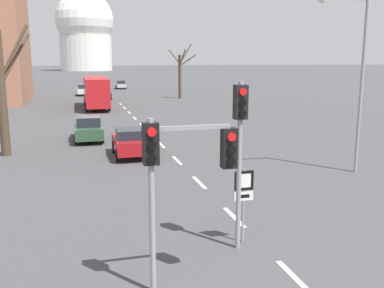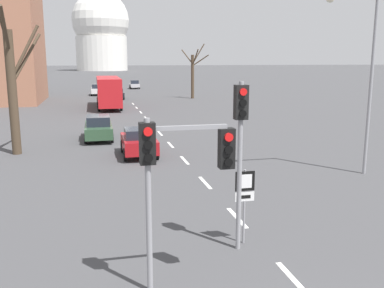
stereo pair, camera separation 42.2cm
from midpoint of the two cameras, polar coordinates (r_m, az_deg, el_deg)
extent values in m
cube|color=silver|center=(11.71, 14.56, -17.20)|extent=(0.16, 2.00, 0.01)
cube|color=silver|center=(15.46, 6.82, -9.72)|extent=(0.16, 2.00, 0.01)
cube|color=silver|center=(19.53, 2.37, -5.16)|extent=(0.16, 2.00, 0.01)
cube|color=silver|center=(23.75, -0.48, -2.18)|extent=(0.16, 2.00, 0.01)
cube|color=silver|center=(28.06, -2.46, -0.10)|extent=(0.16, 2.00, 0.01)
cube|color=silver|center=(32.43, -3.91, 1.42)|extent=(0.16, 2.00, 0.01)
cube|color=silver|center=(36.82, -5.01, 2.58)|extent=(0.16, 2.00, 0.01)
cube|color=silver|center=(41.24, -5.88, 3.49)|extent=(0.16, 2.00, 0.01)
cube|color=silver|center=(45.67, -6.58, 4.23)|extent=(0.16, 2.00, 0.01)
cube|color=silver|center=(50.12, -7.16, 4.83)|extent=(0.16, 2.00, 0.01)
cube|color=silver|center=(54.57, -7.65, 5.33)|extent=(0.16, 2.00, 0.01)
cylinder|color=gray|center=(12.32, 7.34, -3.20)|extent=(0.14, 0.14, 4.92)
cube|color=black|center=(11.99, 7.56, 5.54)|extent=(0.36, 0.28, 0.96)
cylinder|color=red|center=(11.81, 7.89, 6.89)|extent=(0.20, 0.06, 0.20)
cylinder|color=black|center=(11.84, 7.85, 5.45)|extent=(0.20, 0.06, 0.20)
cylinder|color=black|center=(11.87, 7.81, 4.02)|extent=(0.20, 0.06, 0.20)
cylinder|color=gray|center=(10.08, -4.60, -8.51)|extent=(0.14, 0.14, 4.22)
cube|color=black|center=(9.67, -4.74, 0.07)|extent=(0.36, 0.28, 0.96)
cylinder|color=red|center=(9.46, -4.63, 1.64)|extent=(0.20, 0.06, 0.20)
cylinder|color=black|center=(9.51, -4.60, -0.13)|extent=(0.20, 0.06, 0.20)
cylinder|color=black|center=(9.57, -4.57, -1.87)|extent=(0.20, 0.06, 0.20)
cube|color=gray|center=(9.79, 0.66, 2.20)|extent=(1.87, 0.10, 0.10)
cube|color=black|center=(10.14, 5.81, -0.58)|extent=(0.36, 0.28, 0.96)
cylinder|color=red|center=(9.93, 6.15, 0.90)|extent=(0.20, 0.06, 0.20)
cylinder|color=black|center=(9.99, 6.12, -0.78)|extent=(0.20, 0.06, 0.20)
cylinder|color=black|center=(10.05, 6.08, -2.44)|extent=(0.20, 0.06, 0.20)
cylinder|color=gray|center=(13.10, 7.89, -8.30)|extent=(0.07, 0.07, 2.31)
cube|color=black|center=(12.83, 8.02, -4.94)|extent=(0.60, 0.03, 0.60)
cube|color=white|center=(12.82, 8.05, -4.96)|extent=(0.42, 0.01, 0.42)
cube|color=white|center=(12.97, 7.96, -6.97)|extent=(0.60, 0.03, 0.28)
cube|color=black|center=(12.96, 7.99, -7.00)|extent=(0.36, 0.01, 0.10)
cylinder|color=gray|center=(22.14, 23.22, 6.84)|extent=(0.16, 0.16, 8.33)
cube|color=#B7B7BC|center=(83.09, -7.53, 7.77)|extent=(1.69, 3.87, 0.61)
cube|color=#1E232D|center=(82.87, -7.53, 8.20)|extent=(1.43, 1.86, 0.66)
cylinder|color=black|center=(84.24, -8.15, 7.59)|extent=(0.18, 0.68, 0.68)
cylinder|color=black|center=(84.38, -7.06, 7.63)|extent=(0.18, 0.68, 0.68)
cylinder|color=black|center=(81.85, -8.00, 7.49)|extent=(0.18, 0.68, 0.68)
cylinder|color=black|center=(82.00, -6.89, 7.53)|extent=(0.18, 0.68, 0.68)
cube|color=black|center=(61.79, -9.80, 6.55)|extent=(1.86, 4.49, 0.66)
cube|color=#1E232D|center=(61.52, -9.81, 7.11)|extent=(1.58, 2.16, 0.58)
cylinder|color=black|center=(63.16, -10.67, 6.32)|extent=(0.18, 0.65, 0.65)
cylinder|color=black|center=(63.25, -9.06, 6.38)|extent=(0.18, 0.65, 0.65)
cylinder|color=black|center=(60.39, -10.55, 6.11)|extent=(0.18, 0.65, 0.65)
cylinder|color=black|center=(60.48, -8.88, 6.17)|extent=(0.18, 0.65, 0.65)
cube|color=silver|center=(68.91, -12.35, 6.98)|extent=(1.84, 4.34, 0.73)
cube|color=#1E232D|center=(68.65, -12.37, 7.55)|extent=(1.57, 2.08, 0.66)
cylinder|color=black|center=(70.27, -13.07, 6.73)|extent=(0.18, 0.70, 0.70)
cylinder|color=black|center=(70.29, -11.64, 6.79)|extent=(0.18, 0.70, 0.70)
cylinder|color=black|center=(67.59, -13.07, 6.56)|extent=(0.18, 0.70, 0.70)
cylinder|color=black|center=(67.61, -11.58, 6.62)|extent=(0.18, 0.70, 0.70)
cube|color=#2D4C33|center=(30.47, -11.97, 1.87)|extent=(1.82, 4.56, 0.75)
cube|color=#1E232D|center=(30.14, -12.02, 3.10)|extent=(1.55, 2.19, 0.64)
cylinder|color=black|center=(31.93, -13.54, 1.54)|extent=(0.18, 0.62, 0.62)
cylinder|color=black|center=(31.95, -10.45, 1.67)|extent=(0.18, 0.62, 0.62)
cylinder|color=black|center=(29.14, -13.58, 0.63)|extent=(0.18, 0.62, 0.62)
cylinder|color=black|center=(29.16, -10.20, 0.78)|extent=(0.18, 0.62, 0.62)
cube|color=maroon|center=(24.90, -6.62, 0.08)|extent=(1.86, 3.81, 0.74)
cube|color=#1E232D|center=(24.59, -6.60, 1.44)|extent=(1.58, 1.83, 0.52)
cylinder|color=black|center=(26.05, -8.81, -0.31)|extent=(0.18, 0.72, 0.72)
cylinder|color=black|center=(26.22, -4.98, -0.15)|extent=(0.18, 0.72, 0.72)
cylinder|color=black|center=(23.74, -8.39, -1.43)|extent=(0.18, 0.72, 0.72)
cylinder|color=black|center=(23.93, -4.19, -1.23)|extent=(0.18, 0.72, 0.72)
cube|color=red|center=(50.38, -10.84, 7.01)|extent=(2.50, 10.80, 3.00)
cube|color=black|center=(50.36, -10.86, 7.43)|extent=(2.52, 10.26, 0.90)
cylinder|color=black|center=(54.24, -12.21, 5.65)|extent=(0.26, 0.96, 0.96)
cylinder|color=black|center=(54.32, -9.67, 5.75)|extent=(0.26, 0.96, 0.96)
cylinder|color=black|center=(47.26, -12.08, 4.87)|extent=(0.26, 0.96, 0.96)
cylinder|color=black|center=(47.35, -9.17, 4.98)|extent=(0.26, 0.96, 0.96)
cylinder|color=#473828|center=(26.83, -22.41, 6.26)|extent=(0.52, 0.52, 7.16)
cylinder|color=#473828|center=(26.06, -23.59, 14.55)|extent=(0.38, 1.75, 2.13)
cylinder|color=#473828|center=(25.61, -23.21, 13.85)|extent=(0.35, 2.52, 2.40)
cylinder|color=#473828|center=(26.96, -21.00, 11.37)|extent=(1.73, 0.84, 3.16)
cylinder|color=#473828|center=(27.47, -20.81, 10.70)|extent=(1.64, 1.90, 2.98)
cylinder|color=#473828|center=(61.61, 0.28, 8.95)|extent=(0.44, 0.44, 6.14)
cylinder|color=#473828|center=(61.74, 1.06, 11.93)|extent=(1.81, 0.20, 2.84)
cylinder|color=#473828|center=(60.96, 0.67, 11.51)|extent=(0.62, 1.50, 2.25)
cylinder|color=#473828|center=(61.80, -0.46, 11.57)|extent=(1.51, 1.00, 2.05)
cylinder|color=#473828|center=(61.35, 1.37, 11.11)|extent=(2.14, 1.26, 1.63)
cylinder|color=silver|center=(222.43, -11.87, 11.72)|extent=(25.03, 25.03, 16.69)
sphere|color=silver|center=(223.21, -12.04, 15.82)|extent=(27.81, 27.81, 27.81)
camera|label=1|loc=(0.21, -88.98, 0.20)|focal=40.00mm
camera|label=2|loc=(0.21, 91.02, -0.20)|focal=40.00mm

